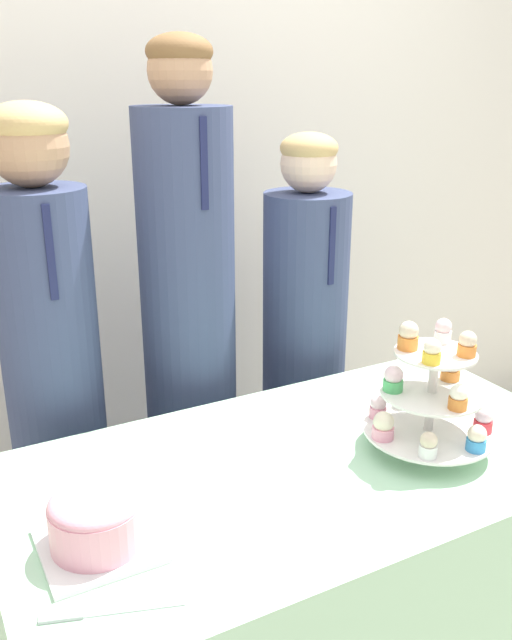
{
  "coord_description": "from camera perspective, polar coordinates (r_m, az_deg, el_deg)",
  "views": [
    {
      "loc": [
        -0.7,
        -0.73,
        1.54
      ],
      "look_at": [
        -0.11,
        0.39,
        1.08
      ],
      "focal_mm": 38.0,
      "sensor_mm": 36.0,
      "label": 1
    }
  ],
  "objects": [
    {
      "name": "cupcake_stand",
      "position": [
        1.54,
        14.52,
        -6.21
      ],
      "size": [
        0.29,
        0.29,
        0.3
      ],
      "color": "silver",
      "rests_on": "table"
    },
    {
      "name": "round_cake",
      "position": [
        1.26,
        -13.31,
        -15.92
      ],
      "size": [
        0.2,
        0.2,
        0.12
      ],
      "color": "white",
      "rests_on": "table"
    },
    {
      "name": "student_0",
      "position": [
        1.86,
        -16.43,
        -6.8
      ],
      "size": [
        0.25,
        0.25,
        1.49
      ],
      "color": "#384266",
      "rests_on": "ground_plane"
    },
    {
      "name": "student_1",
      "position": [
        1.93,
        -5.56,
        -3.17
      ],
      "size": [
        0.26,
        0.26,
        1.64
      ],
      "color": "#384266",
      "rests_on": "ground_plane"
    },
    {
      "name": "wall_back",
      "position": [
        2.3,
        -10.52,
        14.74
      ],
      "size": [
        9.0,
        0.06,
        2.7
      ],
      "color": "silver",
      "rests_on": "ground_plane"
    },
    {
      "name": "student_2",
      "position": [
        2.14,
        4.01,
        -4.34
      ],
      "size": [
        0.26,
        0.26,
        1.4
      ],
      "color": "#384266",
      "rests_on": "ground_plane"
    },
    {
      "name": "cake_knife",
      "position": [
        1.18,
        -13.96,
        -22.86
      ],
      "size": [
        0.22,
        0.09,
        0.01
      ],
      "rotation": [
        0.0,
        0.0,
        -0.32
      ],
      "color": "silver",
      "rests_on": "table"
    },
    {
      "name": "table",
      "position": [
        1.74,
        3.98,
        -22.34
      ],
      "size": [
        1.32,
        0.7,
        0.75
      ],
      "color": "#A8DBB2",
      "rests_on": "ground_plane"
    }
  ]
}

